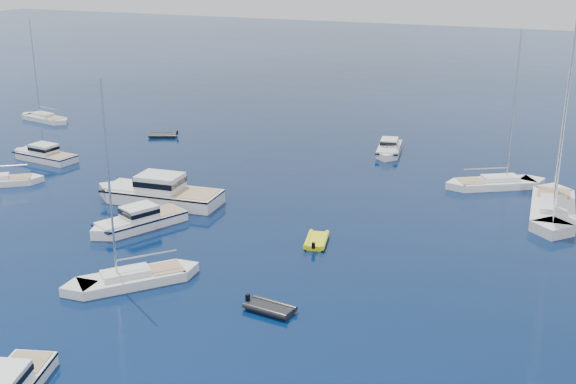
# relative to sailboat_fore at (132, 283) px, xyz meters

# --- Properties ---
(motor_cruiser_left) EXTENTS (5.89, 9.12, 2.30)m
(motor_cruiser_left) POSITION_rel_sailboat_fore_xyz_m (-5.83, 8.65, 0.00)
(motor_cruiser_left) COLOR white
(motor_cruiser_left) RESTS_ON ground
(motor_cruiser_centre) EXTENTS (12.87, 5.24, 3.29)m
(motor_cruiser_centre) POSITION_rel_sailboat_fore_xyz_m (-7.96, 14.58, 0.00)
(motor_cruiser_centre) COLOR silver
(motor_cruiser_centre) RESTS_ON ground
(motor_cruiser_far_l) EXTENTS (8.83, 3.40, 2.27)m
(motor_cruiser_far_l) POSITION_rel_sailboat_fore_xyz_m (-27.01, 20.78, 0.00)
(motor_cruiser_far_l) COLOR silver
(motor_cruiser_far_l) RESTS_ON ground
(motor_cruiser_horizon) EXTENTS (3.93, 8.15, 2.05)m
(motor_cruiser_horizon) POSITION_rel_sailboat_fore_xyz_m (5.73, 38.96, 0.00)
(motor_cruiser_horizon) COLOR silver
(motor_cruiser_horizon) RESTS_ON ground
(sailboat_fore) EXTENTS (8.22, 9.19, 14.43)m
(sailboat_fore) POSITION_rel_sailboat_fore_xyz_m (0.00, 0.00, 0.00)
(sailboat_fore) COLOR silver
(sailboat_fore) RESTS_ON ground
(sailboat_centre) EXTENTS (10.14, 7.89, 15.20)m
(sailboat_centre) POSITION_rel_sailboat_fore_xyz_m (18.51, 31.59, 0.00)
(sailboat_centre) COLOR white
(sailboat_centre) RESTS_ON ground
(sailboat_sails_r) EXTENTS (4.67, 13.71, 19.78)m
(sailboat_sails_r) POSITION_rel_sailboat_fore_xyz_m (24.15, 26.01, 0.00)
(sailboat_sails_r) COLOR silver
(sailboat_sails_r) RESTS_ON ground
(sailboat_far_l) EXTENTS (9.49, 4.04, 13.54)m
(sailboat_far_l) POSITION_rel_sailboat_fore_xyz_m (-40.44, 35.46, 0.00)
(sailboat_far_l) COLOR silver
(sailboat_far_l) RESTS_ON ground
(tender_yellow) EXTENTS (2.77, 3.87, 0.95)m
(tender_yellow) POSITION_rel_sailboat_fore_xyz_m (8.48, 11.70, 0.00)
(tender_yellow) COLOR yellow
(tender_yellow) RESTS_ON ground
(tender_grey_near) EXTENTS (3.42, 2.14, 0.95)m
(tender_grey_near) POSITION_rel_sailboat_fore_xyz_m (10.11, 0.35, 0.00)
(tender_grey_near) COLOR black
(tender_grey_near) RESTS_ON ground
(tender_grey_far) EXTENTS (4.00, 3.30, 0.95)m
(tender_grey_far) POSITION_rel_sailboat_fore_xyz_m (-21.22, 34.66, 0.00)
(tender_grey_far) COLOR black
(tender_grey_far) RESTS_ON ground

